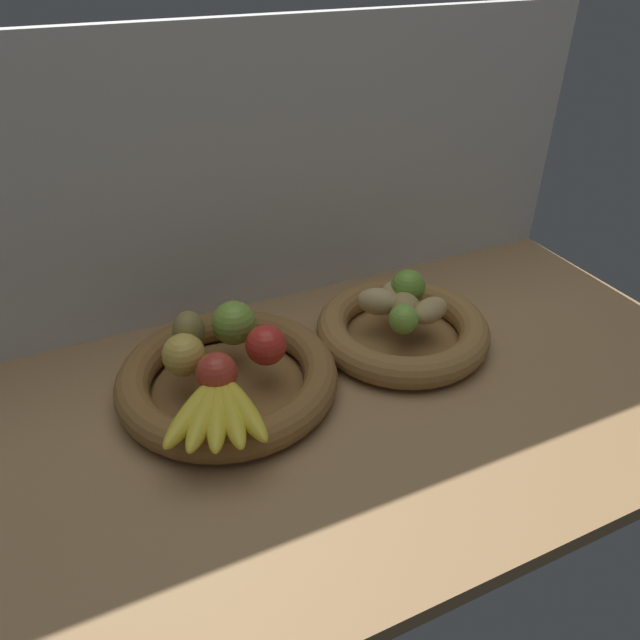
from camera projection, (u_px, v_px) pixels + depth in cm
name	position (u px, v px, depth cm)	size (l,w,h in cm)	color
ground_plane	(333.00, 379.00, 108.78)	(140.00, 90.00, 3.00)	#9E774C
back_wall	(267.00, 173.00, 115.45)	(140.00, 3.00, 55.00)	silver
fruit_bowl_left	(228.00, 378.00, 102.30)	(37.81, 37.81, 5.84)	brown
fruit_bowl_right	(402.00, 330.00, 114.48)	(33.04, 33.04, 5.84)	olive
apple_golden_left	(184.00, 355.00, 96.79)	(7.08, 7.08, 7.08)	gold
apple_green_back	(234.00, 323.00, 103.87)	(7.80, 7.80, 7.80)	#7AA338
apple_red_right	(266.00, 345.00, 99.17)	(6.93, 6.93, 6.93)	red
apple_red_front	(217.00, 373.00, 93.29)	(6.62, 6.62, 6.62)	#B73828
pear_brown	(189.00, 331.00, 102.07)	(6.32, 5.42, 7.42)	olive
banana_bunch_front	(218.00, 409.00, 88.71)	(16.13, 18.43, 3.39)	yellow
potato_oblong	(378.00, 301.00, 112.29)	(7.86, 5.12, 5.17)	tan
potato_small	(431.00, 311.00, 110.12)	(8.24, 5.07, 4.37)	tan
potato_back	(401.00, 292.00, 116.07)	(7.43, 5.93, 4.18)	tan
potato_large	(404.00, 306.00, 111.48)	(6.49, 5.67, 4.66)	#A38451
lime_near	(404.00, 319.00, 107.02)	(5.47, 5.47, 5.47)	#7AAD3D
lime_far	(408.00, 287.00, 115.31)	(6.76, 6.76, 6.76)	#6B9E33
chili_pepper	(417.00, 311.00, 112.23)	(2.26, 2.26, 11.68)	red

